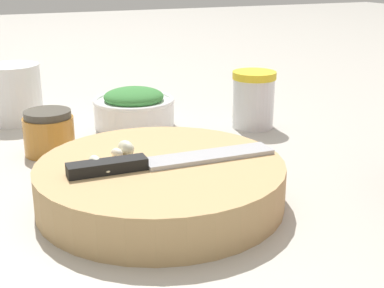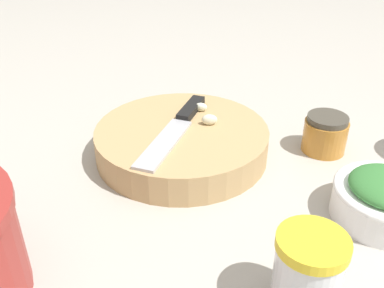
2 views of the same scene
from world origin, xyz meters
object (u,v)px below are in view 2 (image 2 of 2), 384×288
object	(u,v)px
garlic_cloves	(204,114)
honey_jar	(325,134)
chef_knife	(178,125)
spice_jar	(307,274)
cutting_board	(182,142)

from	to	relation	value
garlic_cloves	honey_jar	xyz separation A→B (m)	(-0.20, -0.04, -0.03)
chef_knife	garlic_cloves	bearing A→B (deg)	-122.57
garlic_cloves	spice_jar	distance (m)	0.35
cutting_board	garlic_cloves	size ratio (longest dim) A/B	4.09
spice_jar	cutting_board	bearing A→B (deg)	-48.76
cutting_board	spice_jar	bearing A→B (deg)	131.24
chef_knife	honey_jar	distance (m)	0.25
chef_knife	honey_jar	world-z (taller)	honey_jar
cutting_board	chef_knife	xyz separation A→B (m)	(0.01, -0.00, 0.03)
garlic_cloves	spice_jar	size ratio (longest dim) A/B	0.73
cutting_board	honey_jar	bearing A→B (deg)	-158.95
cutting_board	garlic_cloves	distance (m)	0.06
cutting_board	garlic_cloves	world-z (taller)	garlic_cloves
garlic_cloves	honey_jar	distance (m)	0.20
spice_jar	honey_jar	bearing A→B (deg)	-90.84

